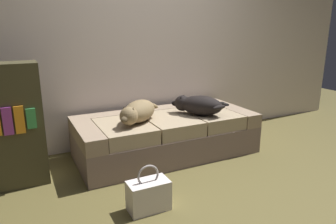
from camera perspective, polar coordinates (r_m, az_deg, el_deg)
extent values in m
plane|color=brown|center=(2.71, 10.34, -15.60)|extent=(10.00, 10.00, 0.00)
cube|color=silver|center=(3.81, -4.42, 15.52)|extent=(6.40, 0.10, 2.80)
cube|color=#7B665F|center=(3.50, -0.37, -5.33)|extent=(1.95, 0.89, 0.30)
cube|color=gray|center=(3.16, -14.81, -3.84)|extent=(0.20, 0.89, 0.15)
cube|color=gray|center=(3.88, 11.32, -0.08)|extent=(0.20, 0.89, 0.15)
cube|color=gray|center=(3.73, -2.71, -0.41)|extent=(1.55, 0.20, 0.15)
cube|color=tan|center=(3.15, -8.04, -3.51)|extent=(0.50, 0.67, 0.15)
cube|color=tan|center=(3.34, 0.38, -2.26)|extent=(0.50, 0.67, 0.15)
cube|color=tan|center=(3.59, 7.76, -1.13)|extent=(0.50, 0.67, 0.15)
ellipsoid|color=olive|center=(3.18, -5.27, 0.20)|extent=(0.53, 0.52, 0.22)
sphere|color=olive|center=(2.99, -7.20, -0.76)|extent=(0.18, 0.18, 0.18)
ellipsoid|color=brown|center=(2.92, -7.93, -1.36)|extent=(0.12, 0.12, 0.06)
cone|color=brown|center=(2.95, -6.40, 0.39)|extent=(0.05, 0.05, 0.05)
cone|color=brown|center=(2.99, -8.07, 0.57)|extent=(0.05, 0.05, 0.05)
ellipsoid|color=olive|center=(3.34, -2.83, 1.18)|extent=(0.09, 0.19, 0.05)
ellipsoid|color=black|center=(3.42, 6.15, 1.19)|extent=(0.51, 0.52, 0.21)
sphere|color=black|center=(3.48, 2.65, 1.61)|extent=(0.17, 0.17, 0.17)
ellipsoid|color=black|center=(3.51, 1.44, 1.57)|extent=(0.12, 0.12, 0.06)
cone|color=black|center=(3.42, 2.39, 2.50)|extent=(0.04, 0.04, 0.05)
cone|color=black|center=(3.51, 2.92, 2.82)|extent=(0.04, 0.04, 0.05)
ellipsoid|color=black|center=(3.31, 9.38, 0.82)|extent=(0.19, 0.09, 0.05)
cube|color=black|center=(3.93, 10.24, 1.48)|extent=(0.05, 0.15, 0.02)
cube|color=silver|center=(2.50, -3.59, -15.05)|extent=(0.32, 0.18, 0.24)
torus|color=#A29A97|center=(2.42, -3.66, -11.58)|extent=(0.18, 0.02, 0.18)
cube|color=#3F3A24|center=(3.03, -27.15, -2.38)|extent=(0.56, 0.28, 1.10)
cube|color=#953895|center=(2.86, -27.36, -1.51)|extent=(0.08, 0.02, 0.23)
cube|color=orange|center=(2.86, -25.58, -1.30)|extent=(0.08, 0.02, 0.24)
cube|color=#38914B|center=(2.86, -23.80, -1.09)|extent=(0.08, 0.02, 0.17)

